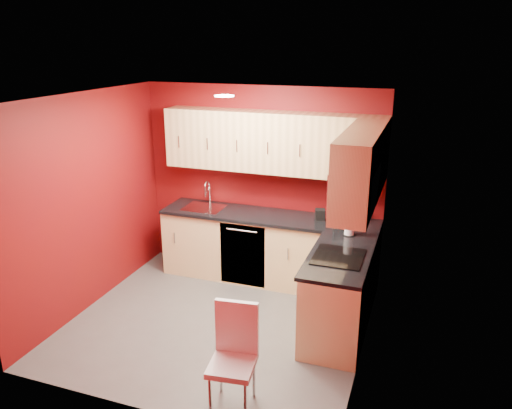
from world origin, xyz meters
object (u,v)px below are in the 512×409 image
Objects in this scene: sink at (204,205)px; paper_towel at (350,225)px; coffee_maker at (340,211)px; napkin_holder at (320,214)px; microwave at (354,188)px; dining_chair at (232,360)px.

sink is 2.01m from paper_towel.
coffee_maker is 2.33× the size of napkin_holder.
microwave reaches higher than napkin_holder.
napkin_holder is at bearing 78.58° from dining_chair.
sink is 1.55m from napkin_holder.
dining_chair is at bearing -60.53° from sink.
dining_chair is at bearing -94.58° from napkin_holder.
dining_chair is (-0.20, -2.45, -0.51)m from napkin_holder.
napkin_holder is 0.14× the size of dining_chair.
paper_towel is at bearing -43.22° from napkin_holder.
microwave is 1.46× the size of sink.
napkin_holder is 0.53× the size of paper_towel.
coffee_maker is at bearing 72.54° from dining_chair.
coffee_maker reaches higher than napkin_holder.
microwave reaches higher than coffee_maker.
napkin_holder is at bearing 136.78° from paper_towel.
paper_towel is (0.17, -0.35, -0.03)m from coffee_maker.
coffee_maker is (-0.29, 1.00, -0.60)m from microwave.
napkin_holder is 2.51m from dining_chair.
paper_towel is at bearing 66.28° from dining_chair.
microwave reaches higher than dining_chair.
napkin_holder is 0.59m from paper_towel.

